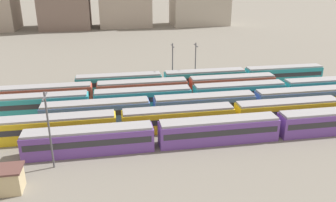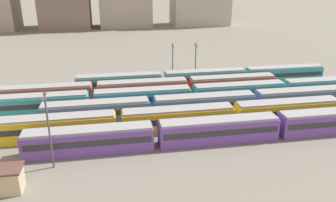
# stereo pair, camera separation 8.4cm
# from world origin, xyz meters

# --- Properties ---
(ground_plane) EXTENTS (600.00, 600.00, 0.00)m
(ground_plane) POSITION_xyz_m (0.00, 13.00, 0.00)
(ground_plane) COLOR slate
(train_track_1) EXTENTS (93.60, 3.06, 3.75)m
(train_track_1) POSITION_xyz_m (29.61, 5.20, 1.90)
(train_track_1) COLOR yellow
(train_track_1) RESTS_ON ground_plane
(train_track_2) EXTENTS (74.70, 3.06, 3.75)m
(train_track_2) POSITION_xyz_m (25.98, 10.40, 1.90)
(train_track_2) COLOR #4C70BC
(train_track_2) RESTS_ON ground_plane
(train_track_3) EXTENTS (74.70, 3.06, 3.75)m
(train_track_3) POSITION_xyz_m (15.55, 15.60, 1.90)
(train_track_3) COLOR teal
(train_track_3) RESTS_ON ground_plane
(train_track_4) EXTENTS (55.80, 3.06, 3.75)m
(train_track_4) POSITION_xyz_m (6.59, 20.80, 1.90)
(train_track_4) COLOR #BC4C38
(train_track_4) RESTS_ON ground_plane
(train_track_5) EXTENTS (55.80, 3.06, 3.75)m
(train_track_5) POSITION_xyz_m (21.03, 26.00, 1.90)
(train_track_5) COLOR teal
(train_track_5) RESTS_ON ground_plane
(catenary_pole_1) EXTENTS (0.24, 3.20, 9.41)m
(catenary_pole_1) POSITION_xyz_m (14.27, 28.90, 5.24)
(catenary_pole_1) COLOR #4C4C51
(catenary_pole_1) RESTS_ON ground_plane
(catenary_pole_2) EXTENTS (0.24, 3.20, 10.47)m
(catenary_pole_2) POSITION_xyz_m (-7.60, -3.21, 5.79)
(catenary_pole_2) COLOR #4C4C51
(catenary_pole_2) RESTS_ON ground_plane
(catenary_pole_3) EXTENTS (0.24, 3.20, 9.29)m
(catenary_pole_3) POSITION_xyz_m (19.59, 29.09, 5.18)
(catenary_pole_3) COLOR #4C4C51
(catenary_pole_3) RESTS_ON ground_plane
(signal_hut) EXTENTS (3.60, 3.00, 3.04)m
(signal_hut) POSITION_xyz_m (-12.03, -7.62, 1.55)
(signal_hut) COLOR #C6B284
(signal_hut) RESTS_ON ground_plane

